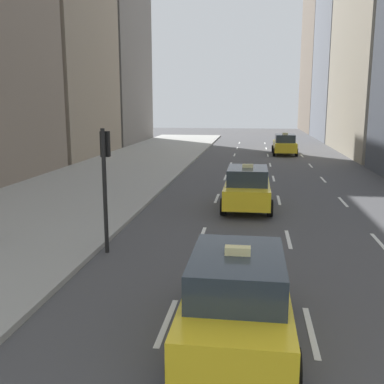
# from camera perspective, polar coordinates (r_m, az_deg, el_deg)

# --- Properties ---
(sidewalk_left) EXTENTS (8.00, 66.00, 0.15)m
(sidewalk_left) POSITION_cam_1_polar(r_m,az_deg,el_deg) (28.70, -9.30, 2.60)
(sidewalk_left) COLOR #9E9E99
(sidewalk_left) RESTS_ON ground
(lane_markings) EXTENTS (5.72, 56.00, 0.01)m
(lane_markings) POSITION_cam_1_polar(r_m,az_deg,el_deg) (23.53, 10.60, 0.52)
(lane_markings) COLOR white
(lane_markings) RESTS_ON ground
(taxi_lead) EXTENTS (2.02, 4.40, 1.87)m
(taxi_lead) POSITION_cam_1_polar(r_m,az_deg,el_deg) (39.17, 11.67, 5.96)
(taxi_lead) COLOR yellow
(taxi_lead) RESTS_ON ground
(taxi_second) EXTENTS (2.02, 4.40, 1.87)m
(taxi_second) POSITION_cam_1_polar(r_m,az_deg,el_deg) (8.30, 5.75, -13.02)
(taxi_second) COLOR yellow
(taxi_second) RESTS_ON ground
(taxi_third) EXTENTS (2.02, 4.40, 1.87)m
(taxi_third) POSITION_cam_1_polar(r_m,az_deg,el_deg) (18.66, 7.04, 0.60)
(taxi_third) COLOR yellow
(taxi_third) RESTS_ON ground
(traffic_light_pole) EXTENTS (0.24, 0.42, 3.60)m
(traffic_light_pole) POSITION_cam_1_polar(r_m,az_deg,el_deg) (13.00, -10.98, 2.72)
(traffic_light_pole) COLOR black
(traffic_light_pole) RESTS_ON ground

